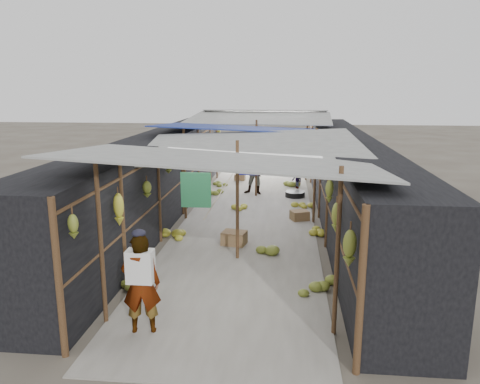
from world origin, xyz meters
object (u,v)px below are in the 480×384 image
(black_basin, at_px, (295,194))
(shopper_blue, at_px, (255,171))
(crate_near, at_px, (234,238))
(vendor_elderly, at_px, (141,284))
(vendor_seated, at_px, (297,178))

(black_basin, xyz_separation_m, shopper_blue, (-1.39, 0.32, 0.73))
(crate_near, distance_m, black_basin, 5.27)
(vendor_elderly, height_order, shopper_blue, shopper_blue)
(crate_near, height_order, shopper_blue, shopper_blue)
(vendor_seated, bearing_deg, vendor_elderly, -48.00)
(black_basin, distance_m, vendor_elderly, 9.54)
(shopper_blue, height_order, vendor_seated, shopper_blue)
(crate_near, height_order, vendor_seated, vendor_seated)
(vendor_elderly, relative_size, vendor_seated, 1.99)
(vendor_elderly, height_order, vendor_seated, vendor_elderly)
(vendor_elderly, distance_m, shopper_blue, 9.57)
(crate_near, relative_size, vendor_seated, 0.69)
(vendor_elderly, xyz_separation_m, shopper_blue, (1.06, 9.51, 0.04))
(shopper_blue, relative_size, vendor_seated, 2.10)
(black_basin, relative_size, shopper_blue, 0.40)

